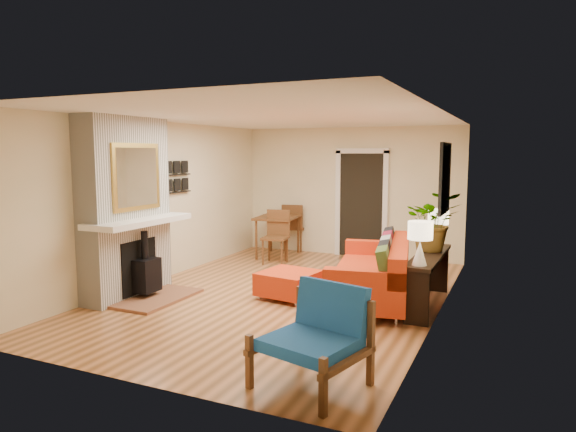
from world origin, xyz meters
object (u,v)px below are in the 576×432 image
Objects in this scene: ottoman at (289,283)px; lamp_near at (420,238)px; houseplant at (433,221)px; lamp_far at (438,223)px; dining_table at (282,224)px; blue_chair at (319,331)px; sofa at (378,272)px; console_table at (429,265)px.

lamp_near reaches higher than ottoman.
lamp_far is at bearing 88.74° from houseplant.
lamp_near is at bearing -42.86° from dining_table.
houseplant is at bearing -91.26° from lamp_far.
dining_table reaches higher than ottoman.
houseplant is at bearing -31.84° from dining_table.
lamp_near is at bearing 75.71° from blue_chair.
blue_chair is at bearing -99.49° from houseplant.
lamp_near is (3.29, -3.05, 0.40)m from dining_table.
houseplant is (0.70, 0.24, 0.74)m from sofa.
blue_chair is 1.25× the size of houseplant.
lamp_near is 1.02m from houseplant.
houseplant reaches higher than console_table.
dining_table reaches higher than console_table.
dining_table is 3.53× the size of lamp_far.
houseplant is (-0.01, 1.02, 0.08)m from lamp_near.
houseplant reaches higher than dining_table.
ottoman is at bearing -62.95° from dining_table.
dining_table reaches higher than sofa.
lamp_far is at bearing 81.56° from blue_chair.
ottoman is 1.98m from console_table.
sofa is 0.73m from console_table.
blue_chair is 3.18m from houseplant.
blue_chair is 0.55× the size of dining_table.
blue_chair is 3.61m from lamp_far.
console_table is at bearing 11.43° from ottoman.
dining_table is at bearing 118.44° from blue_chair.
dining_table is 3.67m from lamp_far.
sofa is 1.24m from lamp_near.
dining_table is 4.50m from lamp_near.
sofa is 3.45m from dining_table.
ottoman is at bearing -168.57° from console_table.
ottoman is at bearing 169.52° from lamp_near.
lamp_far reaches higher than dining_table.
sofa is 2.93× the size of ottoman.
ottoman is at bearing -149.69° from lamp_far.
sofa is 1.19m from lamp_far.
houseplant is at bearing 19.21° from ottoman.
sofa is at bearing 132.51° from lamp_near.
houseplant is at bearing 80.51° from blue_chair.
console_table is 0.88m from lamp_near.
ottoman is 1.58× the size of lamp_near.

